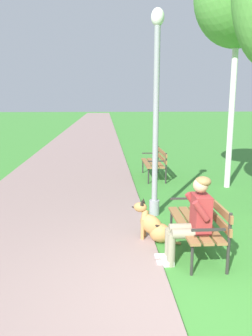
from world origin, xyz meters
The scene contains 7 objects.
ground_plane centered at (0.00, 0.00, 0.00)m, with size 120.00×120.00×0.00m, color #3D8433.
paved_path centered at (-2.03, 24.00, 0.02)m, with size 3.72×60.00×0.04m, color gray.
park_bench_near centered at (0.47, 1.33, 0.51)m, with size 0.55×1.50×0.85m.
park_bench_mid centered at (0.53, 6.18, 0.51)m, with size 0.55×1.50×0.85m.
person_seated_on_near_bench centered at (0.26, 1.01, 0.68)m, with size 0.74×0.49×1.25m.
dog_shepherd centered at (-0.17, 1.73, 0.26)m, with size 0.79×0.45×0.71m.
lamp_post_near centered at (0.03, 3.01, 2.01)m, with size 0.24×0.24×3.88m.
Camera 1 is at (-0.94, -3.30, 2.27)m, focal length 35.48 mm.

